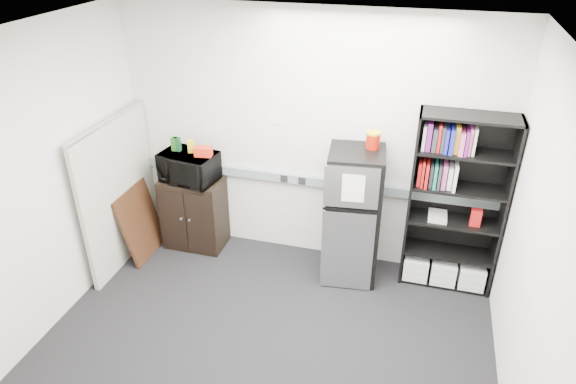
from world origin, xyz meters
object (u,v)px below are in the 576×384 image
object	(u,v)px
bookshelf	(455,206)
cabinet	(194,213)
refrigerator	(353,216)
microwave	(189,167)
cubicle_partition	(119,192)

from	to	relation	value
bookshelf	cabinet	bearing A→B (deg)	-178.68
bookshelf	refrigerator	distance (m)	1.00
bookshelf	microwave	world-z (taller)	bookshelf
cubicle_partition	cabinet	xyz separation A→B (m)	(0.64, 0.42, -0.39)
microwave	refrigerator	distance (m)	1.84
cabinet	bookshelf	bearing A→B (deg)	1.32
bookshelf	cubicle_partition	bearing A→B (deg)	-171.94
cabinet	refrigerator	distance (m)	1.85
bookshelf	cubicle_partition	world-z (taller)	bookshelf
cabinet	microwave	distance (m)	0.59
bookshelf	cabinet	size ratio (longest dim) A/B	2.19
cabinet	refrigerator	xyz separation A→B (m)	(1.82, -0.08, 0.29)
cabinet	microwave	world-z (taller)	microwave
refrigerator	cabinet	bearing A→B (deg)	171.05
cubicle_partition	microwave	distance (m)	0.78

